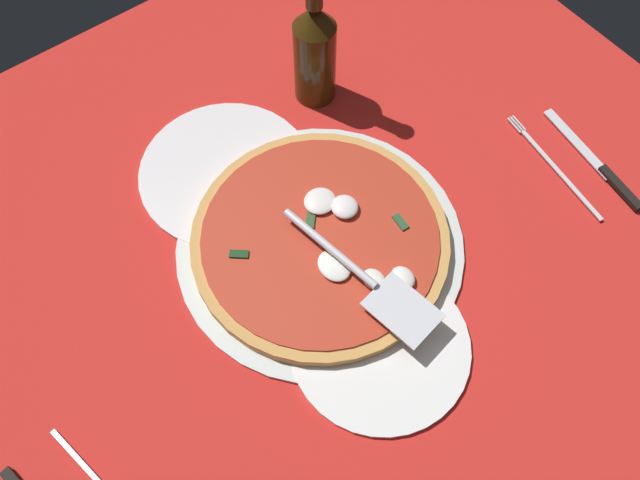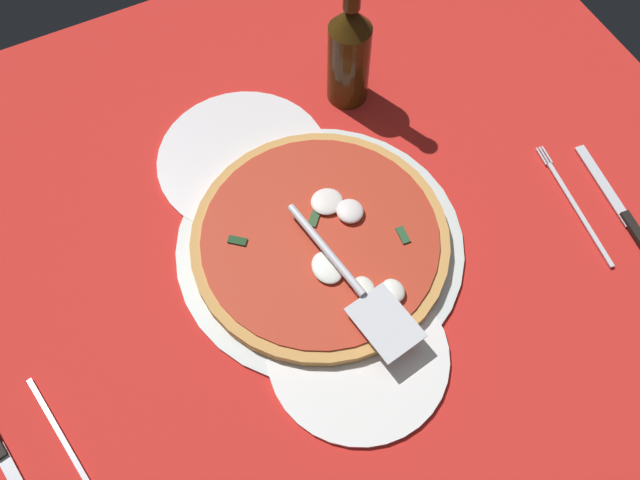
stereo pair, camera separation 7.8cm
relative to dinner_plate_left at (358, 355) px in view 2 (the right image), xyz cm
name	(u,v)px [view 2 (the right image)]	position (x,y,z in cm)	size (l,w,h in cm)	color
ground_plane	(352,240)	(14.89, -7.09, -1.00)	(108.38, 108.38, 0.80)	red
checker_pattern	(352,238)	(14.89, -7.09, -0.55)	(108.38, 108.38, 0.10)	white
pizza_pan	(320,245)	(15.66, -2.66, -0.06)	(37.87, 37.87, 0.88)	silver
dinner_plate_left	(358,355)	(0.00, 0.00, 0.00)	(22.08, 22.08, 1.00)	white
dinner_plate_right	(243,160)	(32.77, 0.94, 0.00)	(24.19, 24.19, 1.00)	white
pizza	(321,240)	(15.57, -2.74, 1.40)	(33.72, 33.72, 3.27)	#D7984D
pizza_server	(355,285)	(6.97, -3.01, 3.98)	(24.09, 7.31, 1.00)	silver
place_setting_near	(598,210)	(3.61, -39.00, -0.14)	(22.06, 14.22, 1.40)	white
place_setting_far	(36,454)	(6.11, 38.17, -0.16)	(22.79, 17.45, 1.40)	white
beer_bottle	(349,51)	(36.89, -17.85, 8.92)	(6.06, 6.06, 25.46)	#39260B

